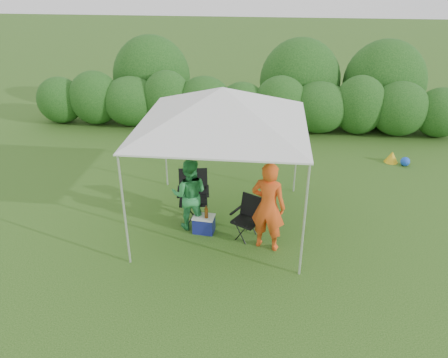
# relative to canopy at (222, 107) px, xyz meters

# --- Properties ---
(ground) EXTENTS (70.00, 70.00, 0.00)m
(ground) POSITION_rel_canopy_xyz_m (0.00, -0.50, -2.46)
(ground) COLOR #38621F
(hedge) EXTENTS (13.32, 1.53, 1.80)m
(hedge) POSITION_rel_canopy_xyz_m (0.00, 5.50, -1.64)
(hedge) COLOR #24561B
(hedge) RESTS_ON ground
(canopy) EXTENTS (3.10, 3.10, 2.83)m
(canopy) POSITION_rel_canopy_xyz_m (0.00, 0.00, 0.00)
(canopy) COLOR silver
(canopy) RESTS_ON ground
(chair_right) EXTENTS (0.65, 0.63, 0.84)m
(chair_right) POSITION_rel_canopy_xyz_m (0.55, -0.43, -1.99)
(chair_right) COLOR black
(chair_right) RESTS_ON ground
(chair_left) EXTENTS (0.71, 0.66, 1.03)m
(chair_left) POSITION_rel_canopy_xyz_m (-0.62, 0.16, -1.88)
(chair_left) COLOR black
(chair_left) RESTS_ON ground
(man) EXTENTS (0.73, 0.58, 1.75)m
(man) POSITION_rel_canopy_xyz_m (0.91, -0.76, -1.59)
(man) COLOR #F4531B
(man) RESTS_ON ground
(woman) EXTENTS (0.74, 0.59, 1.48)m
(woman) POSITION_rel_canopy_xyz_m (-0.62, -0.23, -1.72)
(woman) COLOR #30944E
(woman) RESTS_ON ground
(cooler) EXTENTS (0.45, 0.35, 0.35)m
(cooler) POSITION_rel_canopy_xyz_m (-0.33, -0.39, -2.28)
(cooler) COLOR navy
(cooler) RESTS_ON ground
(bottle) EXTENTS (0.07, 0.07, 0.26)m
(bottle) POSITION_rel_canopy_xyz_m (-0.27, -0.43, -1.98)
(bottle) COLOR #592D0C
(bottle) RESTS_ON cooler
(lawn_toy) EXTENTS (0.60, 0.50, 0.30)m
(lawn_toy) POSITION_rel_canopy_xyz_m (4.22, 3.36, -2.32)
(lawn_toy) COLOR gold
(lawn_toy) RESTS_ON ground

